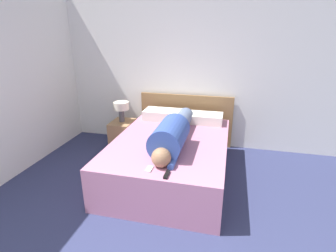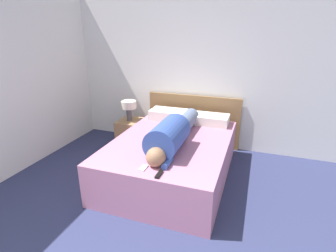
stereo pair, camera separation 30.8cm
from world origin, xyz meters
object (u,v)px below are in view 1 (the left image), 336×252
(table_lamp, at_px, (121,107))
(cell_phone, at_px, (149,169))
(pillow_second, at_px, (203,118))
(tv_remote, at_px, (167,175))
(person_lying, at_px, (173,133))
(pillow_near_headboard, at_px, (164,115))
(bed, at_px, (171,158))
(nightstand, at_px, (123,134))

(table_lamp, distance_m, cell_phone, 1.87)
(pillow_second, xyz_separation_m, tv_remote, (-0.17, -1.72, -0.06))
(table_lamp, bearing_deg, pillow_second, 2.36)
(person_lying, height_order, pillow_near_headboard, person_lying)
(bed, bearing_deg, cell_phone, -92.64)
(table_lamp, height_order, pillow_near_headboard, table_lamp)
(tv_remote, bearing_deg, pillow_second, 84.30)
(tv_remote, distance_m, cell_phone, 0.22)
(nightstand, height_order, tv_remote, tv_remote)
(pillow_near_headboard, height_order, cell_phone, pillow_near_headboard)
(nightstand, height_order, table_lamp, table_lamp)
(table_lamp, relative_size, pillow_second, 0.57)
(person_lying, height_order, pillow_second, person_lying)
(table_lamp, bearing_deg, cell_phone, -58.07)
(tv_remote, xyz_separation_m, cell_phone, (-0.21, 0.08, -0.01))
(pillow_near_headboard, relative_size, cell_phone, 4.87)
(bed, distance_m, tv_remote, 0.97)
(table_lamp, relative_size, cell_phone, 2.64)
(person_lying, bearing_deg, table_lamp, 140.01)
(pillow_near_headboard, height_order, pillow_second, pillow_near_headboard)
(bed, relative_size, person_lying, 1.25)
(table_lamp, xyz_separation_m, pillow_second, (1.37, 0.06, -0.10))
(pillow_second, bearing_deg, pillow_near_headboard, 180.00)
(pillow_second, bearing_deg, cell_phone, -103.04)
(person_lying, bearing_deg, bed, 112.63)
(nightstand, xyz_separation_m, table_lamp, (0.00, 0.00, 0.48))
(pillow_near_headboard, distance_m, cell_phone, 1.66)
(nightstand, xyz_separation_m, pillow_near_headboard, (0.72, 0.06, 0.39))
(bed, height_order, tv_remote, tv_remote)
(nightstand, distance_m, person_lying, 1.50)
(person_lying, relative_size, tv_remote, 10.86)
(table_lamp, xyz_separation_m, pillow_near_headboard, (0.72, 0.06, -0.09))
(pillow_second, xyz_separation_m, cell_phone, (-0.38, -1.64, -0.06))
(bed, relative_size, pillow_second, 3.39)
(table_lamp, bearing_deg, pillow_near_headboard, 4.47)
(person_lying, relative_size, pillow_second, 2.71)
(pillow_near_headboard, distance_m, pillow_second, 0.65)
(pillow_near_headboard, xyz_separation_m, cell_phone, (0.27, -1.64, -0.07))
(nightstand, xyz_separation_m, cell_phone, (0.99, -1.58, 0.32))
(nightstand, bearing_deg, bed, -36.27)
(person_lying, bearing_deg, pillow_near_headboard, 111.04)
(table_lamp, height_order, person_lying, person_lying)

